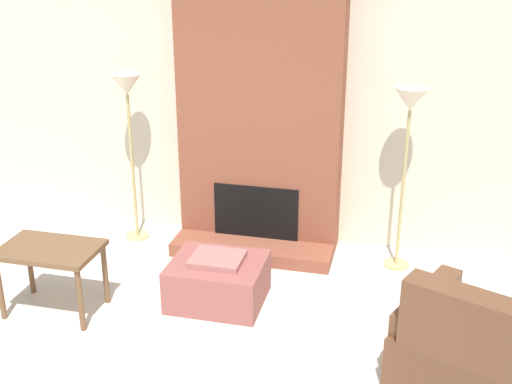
{
  "coord_description": "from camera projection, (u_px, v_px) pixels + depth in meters",
  "views": [
    {
      "loc": [
        1.32,
        -2.72,
        2.75
      ],
      "look_at": [
        0.0,
        2.65,
        0.58
      ],
      "focal_mm": 45.0,
      "sensor_mm": 36.0,
      "label": 1
    }
  ],
  "objects": [
    {
      "name": "wall_back",
      "position": [
        265.0,
        107.0,
        5.99
      ],
      "size": [
        7.26,
        0.06,
        2.6
      ],
      "primitive_type": "cube",
      "color": "beige",
      "rests_on": "ground_plane"
    },
    {
      "name": "armchair",
      "position": [
        479.0,
        353.0,
        4.16
      ],
      "size": [
        1.28,
        1.27,
        0.83
      ],
      "rotation": [
        0.0,
        0.0,
        2.74
      ],
      "color": "brown",
      "rests_on": "ground_plane"
    },
    {
      "name": "fireplace",
      "position": [
        260.0,
        119.0,
        5.82
      ],
      "size": [
        1.49,
        0.7,
        2.6
      ],
      "color": "brown",
      "rests_on": "ground_plane"
    },
    {
      "name": "floor_lamp_right",
      "position": [
        409.0,
        116.0,
        5.32
      ],
      "size": [
        0.28,
        0.28,
        1.63
      ],
      "color": "tan",
      "rests_on": "ground_plane"
    },
    {
      "name": "floor_lamp_left",
      "position": [
        128.0,
        100.0,
        5.88
      ],
      "size": [
        0.28,
        0.28,
        1.62
      ],
      "color": "tan",
      "rests_on": "ground_plane"
    },
    {
      "name": "side_table",
      "position": [
        50.0,
        256.0,
        4.94
      ],
      "size": [
        0.76,
        0.49,
        0.56
      ],
      "color": "brown",
      "rests_on": "ground_plane"
    },
    {
      "name": "ottoman",
      "position": [
        218.0,
        280.0,
        5.18
      ],
      "size": [
        0.74,
        0.63,
        0.41
      ],
      "color": "#8C4C47",
      "rests_on": "ground_plane"
    }
  ]
}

